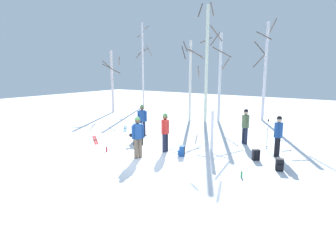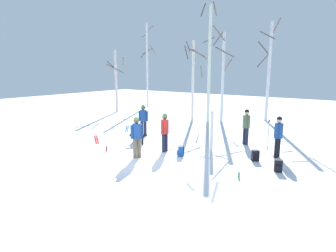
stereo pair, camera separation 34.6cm
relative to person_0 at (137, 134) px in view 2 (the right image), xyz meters
The scene contains 22 objects.
ground_plane 1.13m from the person_0, 38.24° to the right, with size 60.00×60.00×0.00m, color white.
person_0 is the anchor object (origin of this frame).
person_1 1.44m from the person_0, 73.79° to the left, with size 0.34×0.52×1.72m.
person_2 3.85m from the person_0, 126.45° to the left, with size 0.48×0.34×1.72m.
person_3 5.46m from the person_0, 58.40° to the left, with size 0.44×0.34×1.72m.
person_4 5.78m from the person_0, 36.17° to the left, with size 0.34×0.52×1.72m.
dog 2.16m from the person_0, 131.03° to the left, with size 0.75×0.56×0.57m.
ski_pair_planted_0 3.27m from the person_0, 49.58° to the left, with size 0.14×0.03×1.84m.
ski_pair_lying_0 4.05m from the person_0, 164.14° to the left, with size 1.60×1.28×0.05m.
ski_pair_lying_1 6.05m from the person_0, 137.58° to the left, with size 1.37×1.52×0.05m.
ski_poles_0 5.98m from the person_0, 48.27° to the left, with size 0.07×0.20×1.36m.
backpack_0 1.97m from the person_0, 42.32° to the left, with size 0.34×0.32×0.44m.
backpack_1 5.49m from the person_0, 18.10° to the left, with size 0.32×0.34×0.44m.
backpack_2 4.82m from the person_0, 30.62° to the left, with size 0.34×0.35×0.44m.
water_bottle_0 4.36m from the person_0, ahead, with size 0.06×0.06×0.21m.
water_bottle_1 1.95m from the person_0, behind, with size 0.07×0.07×0.23m.
birch_tree_0 16.91m from the person_0, 128.03° to the left, with size 1.58×1.28×7.89m.
birch_tree_1 13.32m from the person_0, 139.09° to the left, with size 1.54×1.97×5.12m.
birch_tree_2 9.20m from the person_0, 106.01° to the left, with size 1.59×1.64×5.51m.
birch_tree_3 9.36m from the person_0, 98.61° to the left, with size 1.45×1.41×7.86m.
birch_tree_4 9.79m from the person_0, 94.12° to the left, with size 1.53×1.53×6.10m.
birch_tree_5 12.17m from the person_0, 81.88° to the left, with size 1.42×1.68×6.93m.
Camera 2 is at (7.05, -7.96, 3.56)m, focal length 30.06 mm.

